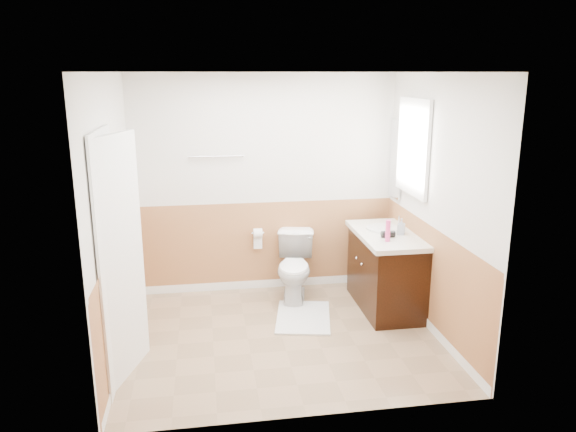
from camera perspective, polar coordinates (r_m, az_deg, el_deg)
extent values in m
plane|color=#8C7051|center=(5.47, -0.64, -12.46)|extent=(3.00, 3.00, 0.00)
plane|color=white|center=(4.86, -0.73, 14.76)|extent=(3.00, 3.00, 0.00)
plane|color=silver|center=(6.28, -2.40, 3.25)|extent=(3.00, 0.00, 3.00)
plane|color=silver|center=(3.79, 2.17, -4.46)|extent=(3.00, 0.00, 3.00)
plane|color=silver|center=(5.04, -17.82, -0.33)|extent=(0.00, 3.00, 3.00)
plane|color=silver|center=(5.44, 15.16, 0.94)|extent=(0.00, 3.00, 3.00)
plane|color=#AA7144|center=(6.46, -2.32, -3.31)|extent=(3.00, 0.00, 3.00)
plane|color=#AA7144|center=(4.11, 2.03, -14.34)|extent=(3.00, 0.00, 3.00)
plane|color=#AA7144|center=(5.27, -17.05, -8.23)|extent=(0.00, 2.60, 2.60)
plane|color=#AA7144|center=(5.65, 14.54, -6.47)|extent=(0.00, 2.60, 2.60)
imported|color=white|center=(6.19, 0.71, -5.37)|extent=(0.55, 0.80, 0.74)
cube|color=silver|center=(5.84, 1.60, -10.50)|extent=(0.70, 0.90, 0.02)
cube|color=black|center=(6.04, 10.14, -5.84)|extent=(0.55, 1.10, 0.80)
sphere|color=#B3B4BA|center=(5.81, 7.72, -5.00)|extent=(0.03, 0.03, 0.03)
sphere|color=silver|center=(5.99, 7.17, -4.37)|extent=(0.03, 0.03, 0.03)
cube|color=silver|center=(5.90, 10.23, -1.98)|extent=(0.60, 1.15, 0.05)
cylinder|color=silver|center=(6.03, 9.88, -1.26)|extent=(0.36, 0.36, 0.02)
cylinder|color=silver|center=(6.07, 11.51, -0.63)|extent=(0.02, 0.02, 0.14)
cylinder|color=#E23A83|center=(5.58, 10.37, -1.53)|extent=(0.05, 0.05, 0.22)
imported|color=#8D949F|center=(5.85, 11.72, -1.08)|extent=(0.10, 0.10, 0.17)
cylinder|color=black|center=(5.73, 10.39, -1.86)|extent=(0.14, 0.07, 0.07)
cylinder|color=black|center=(5.81, 9.82, -1.93)|extent=(0.03, 0.03, 0.07)
cube|color=silver|center=(6.37, 11.16, 5.89)|extent=(0.02, 0.35, 0.90)
cube|color=white|center=(5.87, 12.90, 7.04)|extent=(0.04, 0.80, 1.00)
cube|color=white|center=(5.87, 13.05, 7.04)|extent=(0.01, 0.70, 0.90)
cube|color=white|center=(4.66, -17.19, -4.43)|extent=(0.29, 0.78, 2.04)
cube|color=white|center=(4.67, -18.12, -4.34)|extent=(0.02, 0.92, 2.10)
sphere|color=silver|center=(4.98, -15.93, -3.95)|extent=(0.06, 0.06, 0.06)
cylinder|color=silver|center=(6.13, -7.52, 6.18)|extent=(0.62, 0.02, 0.02)
cylinder|color=silver|center=(6.33, -3.17, -1.80)|extent=(0.14, 0.02, 0.02)
cylinder|color=white|center=(6.33, -3.17, -1.80)|extent=(0.10, 0.11, 0.11)
cube|color=white|center=(6.36, -3.16, -2.75)|extent=(0.10, 0.01, 0.16)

